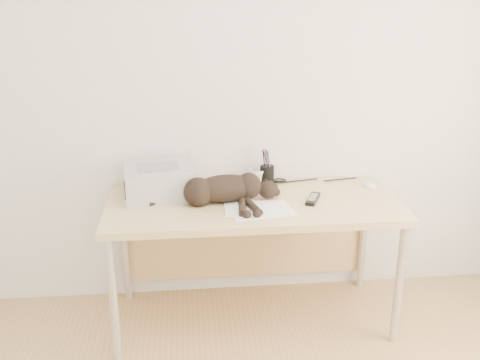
{
  "coord_description": "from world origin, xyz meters",
  "views": [
    {
      "loc": [
        -0.35,
        -1.32,
        1.81
      ],
      "look_at": [
        -0.08,
        1.34,
        0.88
      ],
      "focal_mm": 40.0,
      "sensor_mm": 36.0,
      "label": 1
    }
  ],
  "objects": [
    {
      "name": "printer",
      "position": [
        -0.51,
        1.53,
        0.83
      ],
      "size": [
        0.41,
        0.36,
        0.18
      ],
      "color": "#A1A1A5",
      "rests_on": "desk"
    },
    {
      "name": "mouse",
      "position": [
        0.71,
        1.57,
        0.76
      ],
      "size": [
        0.08,
        0.12,
        0.04
      ],
      "primitive_type": "ellipsoid",
      "rotation": [
        0.0,
        0.0,
        0.11
      ],
      "color": "white",
      "rests_on": "desk"
    },
    {
      "name": "mug",
      "position": [
        0.06,
        1.67,
        0.79
      ],
      "size": [
        0.14,
        0.14,
        0.09
      ],
      "primitive_type": "imported",
      "rotation": [
        0.0,
        0.0,
        0.47
      ],
      "color": "white",
      "rests_on": "desk"
    },
    {
      "name": "pen_cup",
      "position": [
        0.12,
        1.66,
        0.8
      ],
      "size": [
        0.08,
        0.08,
        0.21
      ],
      "color": "black",
      "rests_on": "desk"
    },
    {
      "name": "cable_tangle",
      "position": [
        0.0,
        1.7,
        0.75
      ],
      "size": [
        1.36,
        0.09,
        0.01
      ],
      "primitive_type": null,
      "color": "black",
      "rests_on": "desk"
    },
    {
      "name": "desk",
      "position": [
        0.0,
        1.48,
        0.61
      ],
      "size": [
        1.6,
        0.7,
        0.74
      ],
      "color": "#DDB781",
      "rests_on": "floor"
    },
    {
      "name": "papers",
      "position": [
        0.01,
        1.26,
        0.74
      ],
      "size": [
        0.38,
        0.28,
        0.01
      ],
      "color": "white",
      "rests_on": "desk"
    },
    {
      "name": "remote_black",
      "position": [
        0.33,
        1.37,
        0.75
      ],
      "size": [
        0.12,
        0.18,
        0.02
      ],
      "primitive_type": "cube",
      "rotation": [
        0.0,
        0.0,
        -0.43
      ],
      "color": "black",
      "rests_on": "desk"
    },
    {
      "name": "remote_grey",
      "position": [
        -0.28,
        1.61,
        0.75
      ],
      "size": [
        0.07,
        0.18,
        0.02
      ],
      "primitive_type": "cube",
      "rotation": [
        0.0,
        0.0,
        0.14
      ],
      "color": "gray",
      "rests_on": "desk"
    },
    {
      "name": "wall_back",
      "position": [
        0.0,
        1.75,
        1.3
      ],
      "size": [
        3.5,
        0.0,
        3.5
      ],
      "primitive_type": "plane",
      "rotation": [
        1.57,
        0.0,
        0.0
      ],
      "color": "white",
      "rests_on": "floor"
    },
    {
      "name": "cat",
      "position": [
        -0.17,
        1.39,
        0.81
      ],
      "size": [
        0.72,
        0.34,
        0.16
      ],
      "rotation": [
        0.0,
        0.0,
        0.11
      ],
      "color": "black",
      "rests_on": "desk"
    }
  ]
}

